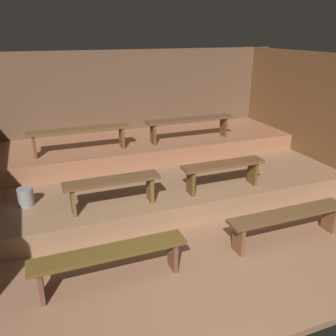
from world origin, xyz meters
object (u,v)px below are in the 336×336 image
Objects in this scene: bench_lower_right at (223,169)px; bench_middle_left at (79,133)px; bench_floor_right at (288,218)px; bench_lower_left at (112,185)px; pail_lower at (26,197)px; bench_middle_right at (190,122)px; bench_floor_left at (110,257)px.

bench_lower_right is 2.58m from bench_middle_left.
bench_floor_right is 1.28× the size of bench_lower_right.
bench_lower_left reaches higher than bench_floor_right.
bench_middle_left is 1.60m from pail_lower.
bench_lower_left is at bearing -83.49° from bench_middle_left.
bench_lower_left is 1.27m from pail_lower.
bench_floor_left is at bearing -127.86° from bench_middle_right.
bench_floor_right is 1.27m from bench_lower_right.
bench_lower_right is at bearing 30.22° from bench_floor_left.
bench_floor_left is at bearing -63.94° from pail_lower.
bench_floor_left is 2.39m from bench_lower_right.
bench_middle_left is at bearing 180.00° from bench_middle_right.
bench_middle_left is (-1.93, 1.69, 0.32)m from bench_lower_right.
bench_lower_left reaches higher than pail_lower.
bench_floor_left is 0.97× the size of bench_middle_left.
bench_middle_right is (0.19, 1.69, 0.32)m from bench_lower_right.
bench_middle_left is at bearing 127.86° from bench_floor_right.
bench_floor_left is 6.67× the size of pail_lower.
bench_lower_left is at bearing -24.05° from pail_lower.
bench_lower_right is at bearing -10.04° from pail_lower.
bench_lower_left is at bearing -138.81° from bench_middle_right.
bench_floor_right is 6.67× the size of pail_lower.
bench_lower_right reaches higher than bench_floor_left.
bench_middle_left is at bearing 51.13° from pail_lower.
bench_floor_right is 2.39m from bench_lower_left.
bench_lower_left is at bearing 149.78° from bench_floor_right.
bench_floor_right is at bearing -75.42° from bench_lower_right.
bench_middle_right is 6.85× the size of pail_lower.
pail_lower is at bearing 155.95° from bench_lower_left.
bench_middle_right is 3.33m from pail_lower.
bench_floor_left is at bearing -104.58° from bench_lower_left.
bench_middle_right is at bearing 52.14° from bench_floor_left.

